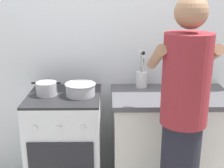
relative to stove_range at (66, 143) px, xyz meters
name	(u,v)px	position (x,y,z in m)	size (l,w,h in m)	color
back_wall	(128,46)	(0.55, 0.35, 0.80)	(3.20, 0.10, 2.50)	silver
countertop	(169,142)	(0.90, 0.00, 0.00)	(1.00, 0.60, 0.90)	silver
stove_range	(66,143)	(0.00, 0.00, 0.00)	(0.60, 0.62, 0.90)	silver
pot	(47,89)	(-0.14, 0.00, 0.50)	(0.24, 0.17, 0.11)	#B2B2B7
mixing_bowl	(80,89)	(0.14, -0.01, 0.51)	(0.26, 0.26, 0.10)	#B7B7BC
utensil_crock	(142,77)	(0.67, 0.21, 0.55)	(0.10, 0.10, 0.33)	silver
spice_bottle	(180,88)	(0.98, 0.04, 0.50)	(0.04, 0.04, 0.09)	silver
oil_bottle	(204,84)	(1.14, -0.07, 0.56)	(0.06, 0.06, 0.26)	gold
person	(182,128)	(0.85, -0.56, 0.41)	(0.41, 0.50, 1.70)	black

